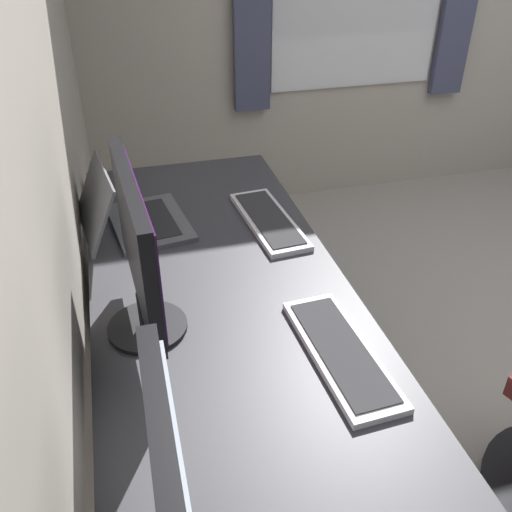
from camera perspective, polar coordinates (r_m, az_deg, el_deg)
name	(u,v)px	position (r m, az deg, el deg)	size (l,w,h in m)	color
wall_back	(2,116)	(1.17, -24.61, 12.95)	(4.55, 0.10, 2.60)	beige
desk	(237,351)	(1.44, -1.95, -9.74)	(2.13, 0.71, 0.73)	#38383D
drawer_pedestal	(206,348)	(1.93, -5.16, -9.34)	(0.40, 0.51, 0.69)	#38383D
monitor_primary	(138,247)	(1.30, -12.04, 0.87)	(0.49, 0.20, 0.42)	black
laptop_leftmost	(128,214)	(1.84, -12.97, 4.21)	(0.37, 0.37, 0.22)	#595B60
keyboard_main	(269,220)	(1.84, 1.32, 3.69)	(0.43, 0.17, 0.02)	silver
keyboard_spare	(341,352)	(1.35, 8.72, -9.73)	(0.43, 0.16, 0.02)	silver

